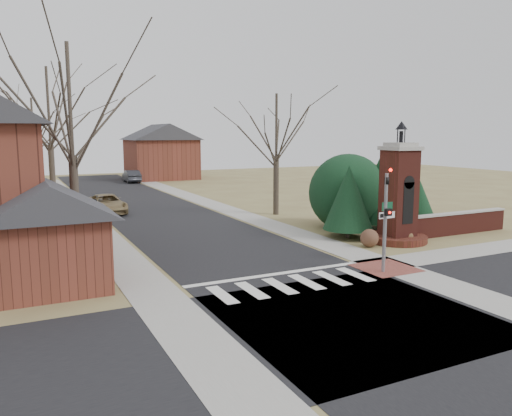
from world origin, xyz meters
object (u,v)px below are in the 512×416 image
traffic_signal_pole (386,212)px  sign_post (386,220)px  pickup_truck (107,204)px  distant_car (132,176)px  brick_gate_monument (398,202)px

traffic_signal_pole → sign_post: traffic_signal_pole is taller
sign_post → pickup_truck: (-8.99, 20.00, -1.26)m
traffic_signal_pole → pickup_truck: (-7.70, 21.42, -1.90)m
pickup_truck → distant_car: size_ratio=1.11×
traffic_signal_pole → distant_car: traffic_signal_pole is taller
brick_gate_monument → distant_car: bearing=98.0°
distant_car → pickup_truck: bearing=74.8°
traffic_signal_pole → pickup_truck: size_ratio=0.91×
traffic_signal_pole → sign_post: size_ratio=1.64×
sign_post → brick_gate_monument: brick_gate_monument is taller
sign_post → brick_gate_monument: 4.55m
sign_post → distant_car: 42.76m
brick_gate_monument → pickup_truck: 21.09m
sign_post → distant_car: bearing=92.9°
brick_gate_monument → sign_post: bearing=-138.6°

